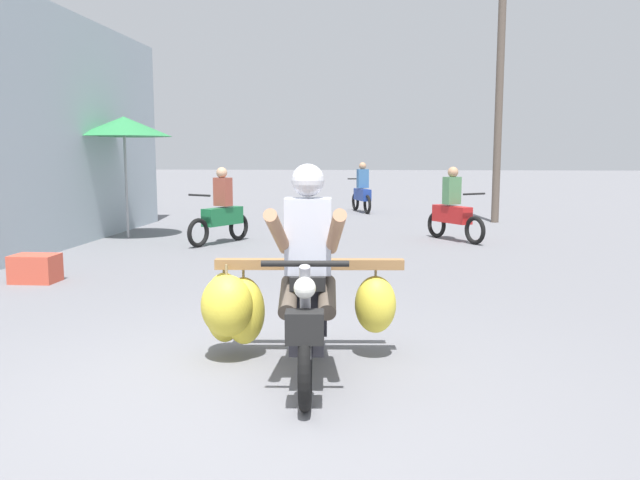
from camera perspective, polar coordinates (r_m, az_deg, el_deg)
The scene contains 8 objects.
ground_plane at distance 4.57m, azimuth -6.25°, elevation -13.64°, with size 120.00×120.00×0.00m, color slate.
motorbike_main_loaded at distance 5.04m, azimuth -3.19°, elevation -5.02°, with size 1.63×1.76×1.58m.
motorbike_distant_ahead_left at distance 12.58m, azimuth 11.59°, elevation 2.52°, with size 0.98×1.39×1.40m.
motorbike_distant_ahead_right at distance 12.07m, azimuth -8.63°, elevation 2.39°, with size 0.88×1.47×1.40m.
motorbike_distant_far_ahead at distance 18.28m, azimuth 3.71°, elevation 4.21°, with size 0.71×1.56×1.40m.
market_umbrella_near_shop at distance 13.19m, azimuth -16.83°, elevation 9.50°, with size 1.81×1.81×2.35m.
produce_crate at distance 9.14m, azimuth -23.71°, elevation -2.30°, with size 0.56×0.40×0.36m, color #CC4C38.
utility_pole at distance 16.20m, azimuth 15.49°, elevation 13.10°, with size 0.18×0.18×6.55m, color brown.
Camera 1 is at (0.86, -4.17, 1.66)m, focal length 36.46 mm.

